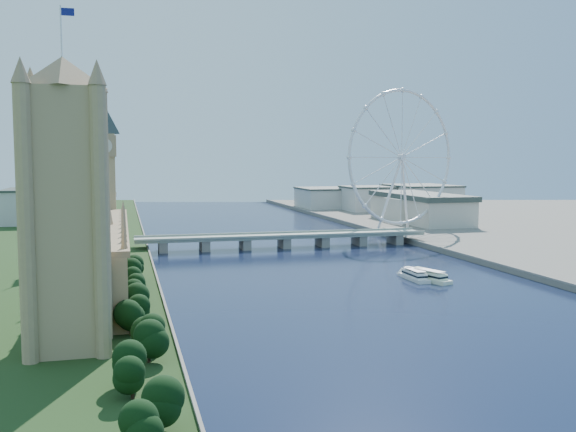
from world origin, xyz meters
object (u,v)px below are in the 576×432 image
object	(u,v)px
victoria_tower	(66,196)
tour_boat_near	(414,280)
tour_boat_far	(429,281)
london_eye	(402,158)

from	to	relation	value
victoria_tower	tour_boat_near	world-z (taller)	victoria_tower
victoria_tower	tour_boat_far	world-z (taller)	victoria_tower
tour_boat_far	victoria_tower	bearing A→B (deg)	-170.77
tour_boat_near	victoria_tower	bearing A→B (deg)	-150.58
london_eye	tour_boat_near	bearing A→B (deg)	-112.41
london_eye	tour_boat_near	xyz separation A→B (m)	(-82.36, -199.69, -67.52)
london_eye	tour_boat_far	xyz separation A→B (m)	(-76.21, -205.11, -67.52)
london_eye	tour_boat_near	distance (m)	226.31
victoria_tower	tour_boat_far	distance (m)	209.63
victoria_tower	tour_boat_near	xyz separation A→B (m)	(172.62, 100.39, -54.49)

